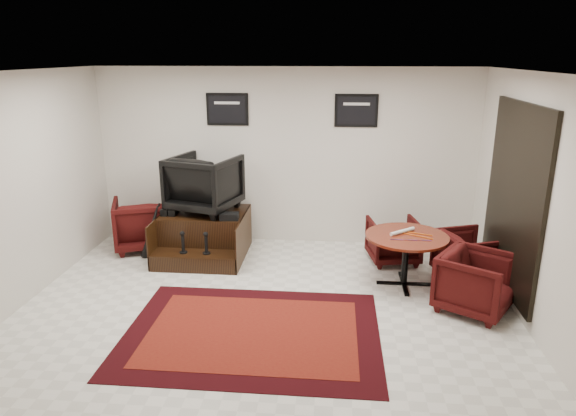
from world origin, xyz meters
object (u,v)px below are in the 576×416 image
object	(u,v)px
meeting_table	(406,242)
table_chair_back	(393,238)
table_chair_corner	(476,280)
shine_chair	(204,181)
table_chair_window	(468,253)
armchair_side	(143,221)
shine_podium	(205,235)

from	to	relation	value
meeting_table	table_chair_back	world-z (taller)	table_chair_back
table_chair_back	table_chair_corner	xyz separation A→B (m)	(0.82, -1.48, 0.04)
table_chair_corner	shine_chair	bearing A→B (deg)	98.59
table_chair_corner	table_chair_window	bearing A→B (deg)	24.52
table_chair_window	shine_chair	bearing A→B (deg)	60.10
table_chair_back	shine_chair	bearing A→B (deg)	-13.40
shine_chair	table_chair_back	bearing A→B (deg)	-166.54
shine_chair	table_chair_back	xyz separation A→B (m)	(2.86, -0.16, -0.78)
armchair_side	meeting_table	xyz separation A→B (m)	(3.97, -1.03, 0.18)
table_chair_window	table_chair_corner	distance (m)	0.96
table_chair_corner	meeting_table	bearing A→B (deg)	81.36
meeting_table	table_chair_back	distance (m)	0.87
armchair_side	table_chair_corner	size ratio (longest dim) A/B	1.10
armchair_side	shine_podium	bearing A→B (deg)	149.66
shine_podium	table_chair_window	xyz separation A→B (m)	(3.81, -0.55, 0.06)
armchair_side	meeting_table	bearing A→B (deg)	145.32
armchair_side	table_chair_back	xyz separation A→B (m)	(3.90, -0.21, -0.09)
armchair_side	table_chair_window	world-z (taller)	armchair_side
meeting_table	table_chair_window	xyz separation A→B (m)	(0.88, 0.29, -0.25)
shine_chair	meeting_table	size ratio (longest dim) A/B	0.89
shine_podium	shine_chair	world-z (taller)	shine_chair
armchair_side	meeting_table	distance (m)	4.11
shine_chair	armchair_side	size ratio (longest dim) A/B	1.08
shine_podium	table_chair_corner	xyz separation A→B (m)	(3.68, -1.50, 0.10)
table_chair_back	shine_podium	bearing A→B (deg)	-10.65
shine_podium	meeting_table	xyz separation A→B (m)	(2.93, -0.85, 0.31)
shine_chair	armchair_side	bearing A→B (deg)	13.92
shine_podium	table_chair_corner	bearing A→B (deg)	-22.18
meeting_table	table_chair_corner	xyz separation A→B (m)	(0.75, -0.65, -0.22)
armchair_side	table_chair_window	distance (m)	4.91
armchair_side	table_chair_back	distance (m)	3.91
shine_podium	table_chair_back	distance (m)	2.86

